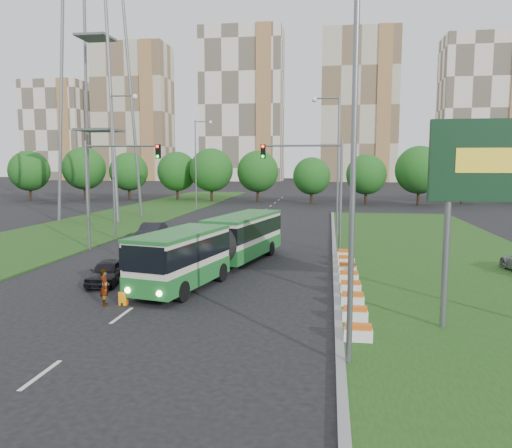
% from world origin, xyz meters
% --- Properties ---
extents(ground, '(360.00, 360.00, 0.00)m').
position_xyz_m(ground, '(0.00, 0.00, 0.00)').
color(ground, black).
rests_on(ground, ground).
extents(grass_median, '(14.00, 60.00, 0.15)m').
position_xyz_m(grass_median, '(13.00, 8.00, 0.07)').
color(grass_median, '#1D4814').
rests_on(grass_median, ground).
extents(median_kerb, '(0.30, 60.00, 0.18)m').
position_xyz_m(median_kerb, '(6.05, 8.00, 0.09)').
color(median_kerb, gray).
rests_on(median_kerb, ground).
extents(left_verge, '(12.00, 110.00, 0.10)m').
position_xyz_m(left_verge, '(-18.00, 25.00, 0.05)').
color(left_verge, '#1D4814').
rests_on(left_verge, ground).
extents(lane_markings, '(0.20, 100.00, 0.01)m').
position_xyz_m(lane_markings, '(-3.00, 20.00, 0.00)').
color(lane_markings, silver).
rests_on(lane_markings, ground).
extents(flower_planters, '(1.10, 15.90, 0.60)m').
position_xyz_m(flower_planters, '(6.70, -0.30, 0.45)').
color(flower_planters, white).
rests_on(flower_planters, grass_median).
extents(traffic_mast_median, '(5.76, 0.32, 8.00)m').
position_xyz_m(traffic_mast_median, '(4.78, 10.00, 5.35)').
color(traffic_mast_median, slate).
rests_on(traffic_mast_median, ground).
extents(traffic_mast_left, '(5.76, 0.32, 8.00)m').
position_xyz_m(traffic_mast_left, '(-10.38, 9.00, 5.35)').
color(traffic_mast_left, slate).
rests_on(traffic_mast_left, ground).
extents(street_lamps, '(36.00, 60.00, 12.00)m').
position_xyz_m(street_lamps, '(-3.00, 10.00, 6.00)').
color(street_lamps, slate).
rests_on(street_lamps, ground).
extents(transmission_pylon, '(12.00, 12.00, 44.00)m').
position_xyz_m(transmission_pylon, '(-20.00, 28.00, 22.00)').
color(transmission_pylon, slate).
rests_on(transmission_pylon, ground).
extents(tree_line, '(120.00, 8.00, 9.00)m').
position_xyz_m(tree_line, '(10.00, 55.00, 4.50)').
color(tree_line, '#175216').
rests_on(tree_line, ground).
extents(apartment_tower_west, '(26.00, 15.00, 48.00)m').
position_xyz_m(apartment_tower_west, '(-65.00, 150.00, 24.00)').
color(apartment_tower_west, beige).
rests_on(apartment_tower_west, ground).
extents(apartment_tower_cwest, '(28.00, 15.00, 52.00)m').
position_xyz_m(apartment_tower_cwest, '(-25.00, 150.00, 26.00)').
color(apartment_tower_cwest, white).
rests_on(apartment_tower_cwest, ground).
extents(apartment_tower_ceast, '(25.00, 15.00, 50.00)m').
position_xyz_m(apartment_tower_ceast, '(15.00, 150.00, 25.00)').
color(apartment_tower_ceast, beige).
rests_on(apartment_tower_ceast, ground).
extents(apartment_tower_east, '(27.00, 15.00, 47.00)m').
position_xyz_m(apartment_tower_east, '(55.00, 150.00, 23.50)').
color(apartment_tower_east, white).
rests_on(apartment_tower_east, ground).
extents(midrise_west, '(22.00, 14.00, 36.00)m').
position_xyz_m(midrise_west, '(-95.00, 150.00, 18.00)').
color(midrise_west, white).
rests_on(midrise_west, ground).
extents(articulated_bus, '(2.48, 15.88, 2.62)m').
position_xyz_m(articulated_bus, '(-0.92, 2.98, 1.60)').
color(articulated_bus, beige).
rests_on(articulated_bus, ground).
extents(car_left_near, '(1.88, 3.86, 1.27)m').
position_xyz_m(car_left_near, '(-6.03, -0.78, 0.63)').
color(car_left_near, black).
rests_on(car_left_near, ground).
extents(car_left_far, '(2.00, 4.75, 1.52)m').
position_xyz_m(car_left_far, '(-8.72, 13.26, 0.76)').
color(car_left_far, black).
rests_on(car_left_far, ground).
extents(pedestrian, '(0.59, 0.72, 1.69)m').
position_xyz_m(pedestrian, '(-4.36, -4.66, 0.84)').
color(pedestrian, gray).
rests_on(pedestrian, ground).
extents(shopping_trolley, '(0.36, 0.38, 0.61)m').
position_xyz_m(shopping_trolley, '(-3.57, -4.47, 0.30)').
color(shopping_trolley, orange).
rests_on(shopping_trolley, ground).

